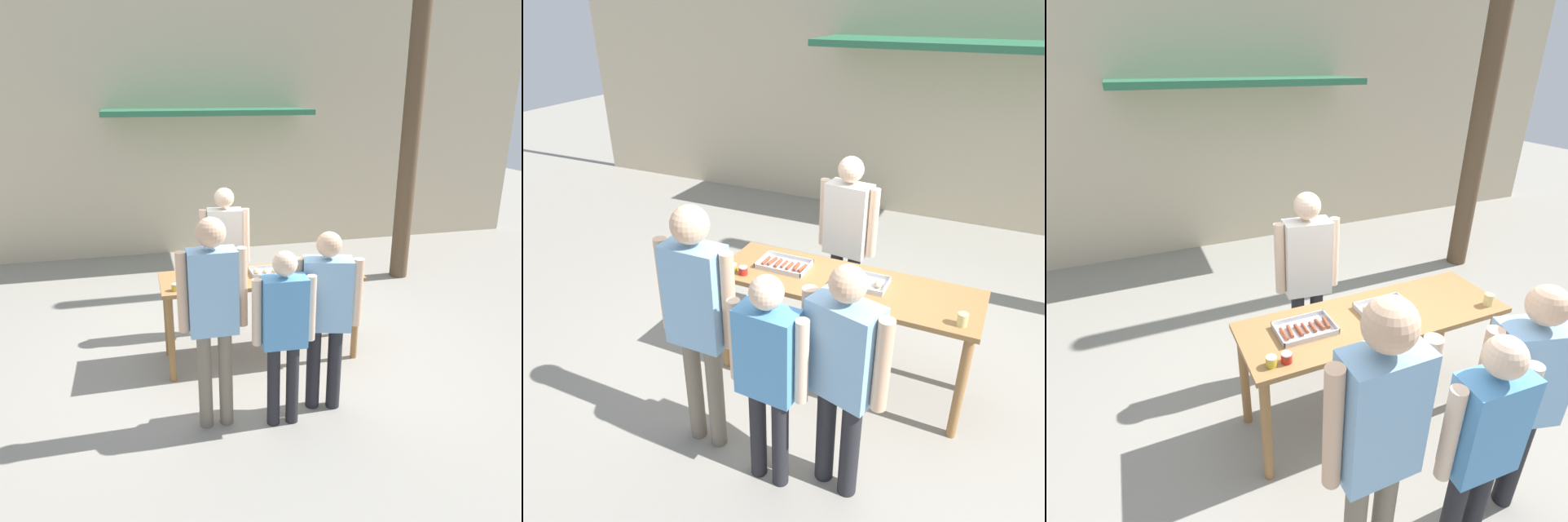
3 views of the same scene
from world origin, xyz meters
TOP-DOWN VIEW (x-y plane):
  - ground_plane at (0.00, 0.00)m, footprint 24.00×24.00m
  - building_facade_back at (0.00, 3.98)m, footprint 12.00×1.11m
  - serving_table at (0.00, 0.00)m, footprint 2.05×0.67m
  - food_tray_sausages at (-0.55, 0.03)m, footprint 0.41×0.28m
  - food_tray_buns at (0.10, 0.03)m, footprint 0.41×0.26m
  - condiment_jar_mustard at (-0.89, -0.22)m, footprint 0.07×0.07m
  - condiment_jar_ketchup at (-0.79, -0.23)m, footprint 0.07×0.07m
  - beer_cup at (0.89, -0.22)m, footprint 0.07×0.07m
  - person_server_behind_table at (-0.24, 0.71)m, footprint 0.56×0.26m
  - person_customer_holding_hotdog at (-0.65, -1.05)m, footprint 0.56×0.24m
  - person_customer_with_cup at (0.32, -1.03)m, footprint 0.58×0.33m
  - person_customer_waiting_in_line at (-0.09, -1.17)m, footprint 0.53×0.22m
  - utility_pole at (2.66, 1.92)m, footprint 1.10×0.26m

SIDE VIEW (x-z plane):
  - ground_plane at x=0.00m, z-range 0.00..0.00m
  - serving_table at x=0.00m, z-range 0.33..1.27m
  - person_customer_waiting_in_line at x=-0.09m, z-range 0.15..1.71m
  - food_tray_sausages at x=-0.55m, z-range 0.93..0.97m
  - food_tray_buns at x=0.10m, z-range 0.92..0.98m
  - condiment_jar_mustard at x=-0.89m, z-range 0.93..1.00m
  - condiment_jar_ketchup at x=-0.79m, z-range 0.93..1.00m
  - person_customer_with_cup at x=0.32m, z-range 0.16..1.80m
  - beer_cup at x=0.89m, z-range 0.93..1.03m
  - person_server_behind_table at x=-0.24m, z-range 0.18..1.89m
  - person_customer_holding_hotdog at x=-0.65m, z-range 0.20..2.03m
  - building_facade_back at x=0.00m, z-range 0.01..4.51m
  - utility_pole at x=2.66m, z-range 0.06..5.13m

